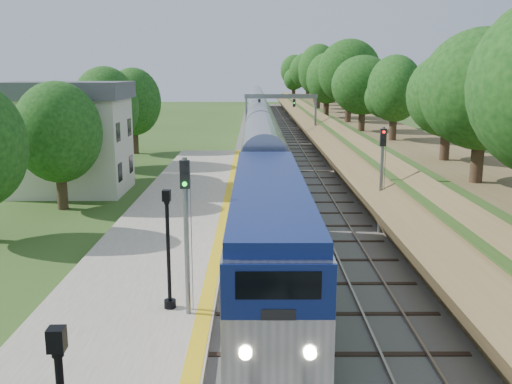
{
  "coord_description": "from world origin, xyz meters",
  "views": [
    {
      "loc": [
        -0.59,
        -11.15,
        8.67
      ],
      "look_at": [
        -0.5,
        16.68,
        2.8
      ],
      "focal_mm": 40.0,
      "sensor_mm": 36.0,
      "label": 1
    }
  ],
  "objects_px": {
    "signal_platform": "(186,220)",
    "train": "(258,120)",
    "station_building": "(69,137)",
    "lamppost_far": "(168,256)",
    "signal_farside": "(382,169)",
    "signal_gantry": "(281,106)"
  },
  "relations": [
    {
      "from": "train",
      "to": "signal_platform",
      "type": "height_order",
      "value": "signal_platform"
    },
    {
      "from": "station_building",
      "to": "lamppost_far",
      "type": "bearing_deg",
      "value": -64.72
    },
    {
      "from": "lamppost_far",
      "to": "signal_platform",
      "type": "relative_size",
      "value": 0.78
    },
    {
      "from": "signal_gantry",
      "to": "train",
      "type": "distance_m",
      "value": 14.24
    },
    {
      "from": "train",
      "to": "lamppost_far",
      "type": "bearing_deg",
      "value": -93.4
    },
    {
      "from": "train",
      "to": "signal_platform",
      "type": "distance_m",
      "value": 61.33
    },
    {
      "from": "signal_gantry",
      "to": "signal_farside",
      "type": "bearing_deg",
      "value": -84.13
    },
    {
      "from": "station_building",
      "to": "lamppost_far",
      "type": "height_order",
      "value": "station_building"
    },
    {
      "from": "station_building",
      "to": "signal_farside",
      "type": "relative_size",
      "value": 1.5
    },
    {
      "from": "signal_gantry",
      "to": "train",
      "type": "xyz_separation_m",
      "value": [
        -2.47,
        13.77,
        -2.64
      ]
    },
    {
      "from": "station_building",
      "to": "signal_farside",
      "type": "height_order",
      "value": "station_building"
    },
    {
      "from": "lamppost_far",
      "to": "signal_platform",
      "type": "height_order",
      "value": "signal_platform"
    },
    {
      "from": "station_building",
      "to": "signal_gantry",
      "type": "distance_m",
      "value": 29.94
    },
    {
      "from": "station_building",
      "to": "signal_platform",
      "type": "height_order",
      "value": "station_building"
    },
    {
      "from": "signal_platform",
      "to": "train",
      "type": "bearing_deg",
      "value": 87.29
    },
    {
      "from": "station_building",
      "to": "train",
      "type": "bearing_deg",
      "value": 70.15
    },
    {
      "from": "lamppost_far",
      "to": "train",
      "type": "bearing_deg",
      "value": 86.6
    },
    {
      "from": "lamppost_far",
      "to": "signal_farside",
      "type": "height_order",
      "value": "signal_farside"
    },
    {
      "from": "train",
      "to": "signal_farside",
      "type": "distance_m",
      "value": 50.45
    },
    {
      "from": "station_building",
      "to": "lamppost_far",
      "type": "xyz_separation_m",
      "value": [
        10.38,
        -21.98,
        -1.78
      ]
    },
    {
      "from": "train",
      "to": "signal_platform",
      "type": "bearing_deg",
      "value": -92.71
    },
    {
      "from": "station_building",
      "to": "signal_platform",
      "type": "distance_m",
      "value": 25.07
    }
  ]
}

